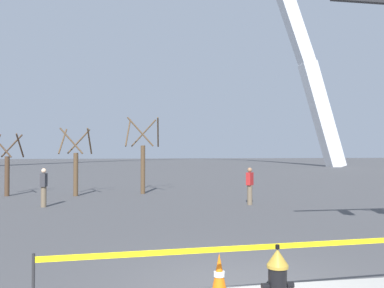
{
  "coord_description": "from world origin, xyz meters",
  "views": [
    {
      "loc": [
        -1.94,
        -6.67,
        2.29
      ],
      "look_at": [
        0.06,
        5.0,
        2.5
      ],
      "focal_mm": 38.15,
      "sensor_mm": 36.0,
      "label": 1
    }
  ],
  "objects_px": {
    "pedestrian_walking_left": "(250,186)",
    "fire_hydrant": "(277,282)",
    "pedestrian_standing_center": "(44,187)",
    "traffic_cone_by_hydrant": "(219,277)"
  },
  "relations": [
    {
      "from": "traffic_cone_by_hydrant",
      "to": "pedestrian_walking_left",
      "type": "bearing_deg",
      "value": 69.85
    },
    {
      "from": "pedestrian_walking_left",
      "to": "fire_hydrant",
      "type": "bearing_deg",
      "value": -105.96
    },
    {
      "from": "fire_hydrant",
      "to": "pedestrian_walking_left",
      "type": "distance_m",
      "value": 11.79
    },
    {
      "from": "fire_hydrant",
      "to": "traffic_cone_by_hydrant",
      "type": "bearing_deg",
      "value": 134.12
    },
    {
      "from": "fire_hydrant",
      "to": "traffic_cone_by_hydrant",
      "type": "distance_m",
      "value": 0.96
    },
    {
      "from": "pedestrian_standing_center",
      "to": "fire_hydrant",
      "type": "bearing_deg",
      "value": -66.29
    },
    {
      "from": "traffic_cone_by_hydrant",
      "to": "pedestrian_walking_left",
      "type": "height_order",
      "value": "pedestrian_walking_left"
    },
    {
      "from": "traffic_cone_by_hydrant",
      "to": "pedestrian_standing_center",
      "type": "relative_size",
      "value": 0.46
    },
    {
      "from": "pedestrian_walking_left",
      "to": "pedestrian_standing_center",
      "type": "bearing_deg",
      "value": 175.04
    },
    {
      "from": "fire_hydrant",
      "to": "pedestrian_standing_center",
      "type": "height_order",
      "value": "pedestrian_standing_center"
    }
  ]
}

